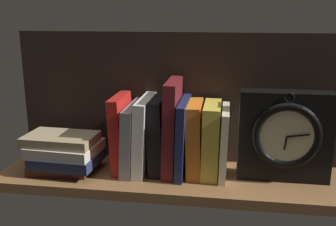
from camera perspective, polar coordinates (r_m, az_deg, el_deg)
name	(u,v)px	position (r cm, az deg, el deg)	size (l,w,h in cm)	color
ground_plane	(173,178)	(101.28, 0.72, -9.44)	(87.83, 23.35, 2.50)	brown
back_panel	(179,98)	(105.87, 1.58, 2.25)	(87.83, 1.20, 34.67)	black
book_red_requiem	(121,133)	(101.94, -6.77, -2.83)	(2.78, 13.73, 19.26)	red
book_gray_chess	(133,137)	(101.53, -5.10, -3.51)	(2.68, 16.74, 17.07)	gray
book_white_catcher	(144,134)	(100.60, -3.43, -3.11)	(2.80, 16.44, 18.88)	silver
book_black_skeptic	(158,135)	(99.95, -1.45, -3.21)	(3.64, 12.79, 18.87)	black
book_maroon_dawkins	(172,127)	(98.71, 0.60, -2.02)	(2.95, 14.72, 23.51)	maroon
book_navy_bierce	(183,137)	(99.11, 2.18, -3.44)	(1.96, 16.80, 18.64)	#192147
book_orange_pandolfini	(195,138)	(98.92, 3.92, -3.66)	(3.48, 13.16, 18.10)	orange
book_yellow_seinlanguage	(211,139)	(98.73, 6.27, -3.80)	(4.06, 13.62, 17.96)	gold
book_cream_twain	(224,142)	(98.82, 8.11, -4.14)	(1.71, 15.33, 17.00)	beige
framed_clock	(285,136)	(98.01, 16.52, -3.20)	(21.78, 7.05, 22.10)	black
book_stack_side	(65,152)	(104.36, -14.73, -5.53)	(18.76, 14.70, 9.76)	#471E19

